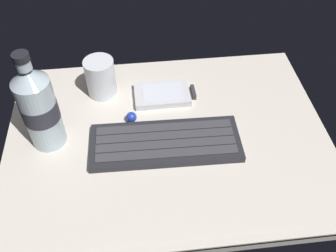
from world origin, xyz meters
The scene contains 6 objects.
ground_plane centered at (0.00, -0.23, -0.99)cm, with size 64.00×48.00×2.80cm.
keyboard centered at (-0.75, -2.29, 0.81)cm, with size 29.27×11.73×1.70cm.
handheld_device centered at (0.66, 11.50, 0.73)cm, with size 12.86×7.72×1.50cm.
juice_cup centered at (-12.92, 14.54, 3.91)cm, with size 6.40×6.40×8.50cm.
water_bottle centered at (-23.24, 1.72, 9.01)cm, with size 6.73×6.73×20.80cm.
trackball_mouse centered at (-7.00, 5.00, 1.10)cm, with size 2.20×2.20×2.20cm, color #2338B2.
Camera 1 is at (-5.50, -48.40, 56.39)cm, focal length 39.95 mm.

